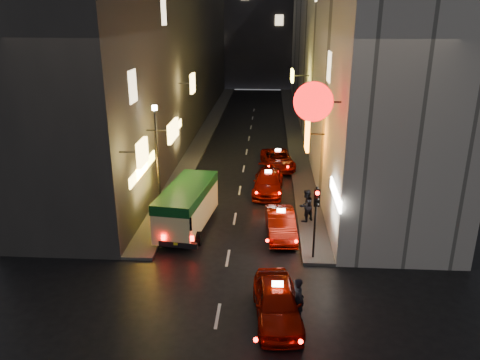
% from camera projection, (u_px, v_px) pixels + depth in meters
% --- Properties ---
extents(building_left, '(7.59, 52.00, 18.00)m').
position_uv_depth(building_left, '(165.00, 35.00, 43.51)').
color(building_left, '#34322F').
rests_on(building_left, ground).
extents(building_right, '(8.13, 52.19, 18.00)m').
position_uv_depth(building_right, '(339.00, 36.00, 42.57)').
color(building_right, beige).
rests_on(building_right, ground).
extents(building_far, '(30.00, 10.00, 22.00)m').
position_uv_depth(building_far, '(259.00, 13.00, 72.45)').
color(building_far, '#323237').
rests_on(building_far, ground).
extents(sidewalk_left, '(1.50, 52.00, 0.15)m').
position_uv_depth(sidewalk_left, '(208.00, 129.00, 46.30)').
color(sidewalk_left, '#454240').
rests_on(sidewalk_left, ground).
extents(sidewalk_right, '(1.50, 52.00, 0.15)m').
position_uv_depth(sidewalk_right, '(294.00, 131.00, 45.80)').
color(sidewalk_right, '#454240').
rests_on(sidewalk_right, ground).
extents(minibus, '(2.68, 5.85, 2.42)m').
position_uv_depth(minibus, '(187.00, 203.00, 24.59)').
color(minibus, beige).
rests_on(minibus, ground).
extents(taxi_near, '(2.63, 5.38, 1.82)m').
position_uv_depth(taxi_near, '(277.00, 300.00, 17.46)').
color(taxi_near, '#7E0A00').
rests_on(taxi_near, ground).
extents(taxi_second, '(2.31, 4.96, 1.71)m').
position_uv_depth(taxi_second, '(281.00, 222.00, 24.11)').
color(taxi_second, '#7E0A00').
rests_on(taxi_second, ground).
extents(taxi_third, '(2.22, 4.96, 1.72)m').
position_uv_depth(taxi_third, '(268.00, 181.00, 30.01)').
color(taxi_third, '#7E0A00').
rests_on(taxi_third, ground).
extents(taxi_far, '(2.60, 4.96, 1.68)m').
position_uv_depth(taxi_far, '(278.00, 158.00, 34.81)').
color(taxi_far, '#7E0A00').
rests_on(taxi_far, ground).
extents(pedestrian_crossing, '(0.67, 0.78, 2.02)m').
position_uv_depth(pedestrian_crossing, '(298.00, 297.00, 17.31)').
color(pedestrian_crossing, black).
rests_on(pedestrian_crossing, ground).
extents(pedestrian_sidewalk, '(0.91, 0.88, 2.08)m').
position_uv_depth(pedestrian_sidewalk, '(306.00, 203.00, 25.36)').
color(pedestrian_sidewalk, black).
rests_on(pedestrian_sidewalk, sidewalk_right).
extents(traffic_light, '(0.26, 0.43, 3.50)m').
position_uv_depth(traffic_light, '(316.00, 208.00, 20.94)').
color(traffic_light, black).
rests_on(traffic_light, sidewalk_right).
extents(lamp_post, '(0.28, 0.28, 6.22)m').
position_uv_depth(lamp_post, '(157.00, 154.00, 25.33)').
color(lamp_post, black).
rests_on(lamp_post, sidewalk_left).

